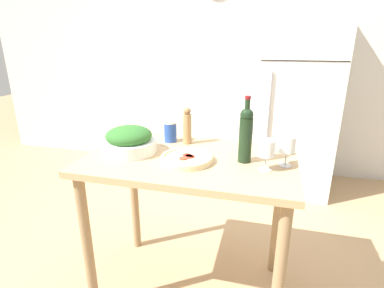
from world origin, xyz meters
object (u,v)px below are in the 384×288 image
Objects in this scene: wine_glass_far at (287,146)px; salt_canister at (170,131)px; refrigerator at (296,101)px; wine_bottle at (246,134)px; pepper_mill at (187,126)px; wine_glass_near at (266,150)px; salad_bowl at (129,141)px; homemade_pizza at (188,158)px.

wine_glass_far reaches higher than salt_canister.
wine_bottle is at bearing -102.12° from refrigerator.
pepper_mill is (-0.57, 0.21, 0.00)m from wine_glass_far.
wine_glass_near is (-0.25, -1.73, 0.07)m from refrigerator.
refrigerator reaches higher than wine_glass_near.
refrigerator is 11.98× the size of wine_glass_far.
pepper_mill reaches higher than wine_glass_far.
salad_bowl is 0.29m from salt_canister.
salad_bowl is 0.36m from homemade_pizza.
refrigerator reaches higher than salad_bowl.
salt_canister is at bearing -119.97° from refrigerator.
salt_canister is (-0.19, 0.29, 0.05)m from homemade_pizza.
wine_glass_near is at bearing -1.76° from homemade_pizza.
pepper_mill reaches higher than salad_bowl.
salad_bowl is at bearing -178.88° from wine_glass_far.
refrigerator is at bearing 60.03° from salt_canister.
refrigerator is 1.65m from salt_canister.
wine_glass_far is 0.51× the size of salad_bowl.
homemade_pizza is at bearing -171.91° from wine_glass_far.
salad_bowl is 1.10× the size of homemade_pizza.
wine_bottle is 0.53m from salt_canister.
salt_canister is at bearing 155.83° from wine_bottle.
homemade_pizza is (-0.49, -0.07, -0.09)m from wine_glass_far.
pepper_mill is (-0.47, 0.29, 0.00)m from wine_glass_near.
pepper_mill reaches higher than salt_canister.
wine_bottle is 0.64m from salad_bowl.
wine_bottle is 2.22× the size of wine_glass_near.
homemade_pizza is at bearing 178.24° from wine_glass_near.
wine_glass_far is (-0.15, -1.65, 0.07)m from refrigerator.
refrigerator is 1.69m from wine_bottle.
wine_bottle is at bearing 15.16° from homemade_pizza.
salad_bowl reaches higher than homemade_pizza.
salad_bowl is (-0.27, -0.23, -0.04)m from pepper_mill.
pepper_mill is at bearing 105.97° from homemade_pizza.
wine_glass_far reaches higher than homemade_pizza.
salt_canister is at bearing 175.12° from pepper_mill.
salt_canister is (0.16, 0.24, -0.00)m from salad_bowl.
refrigerator is 1.66m from wine_glass_far.
refrigerator is 8.25× the size of pepper_mill.
refrigerator is at bearing 63.60° from pepper_mill.
pepper_mill is 0.36m from salad_bowl.
wine_glass_near is 0.40m from homemade_pizza.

